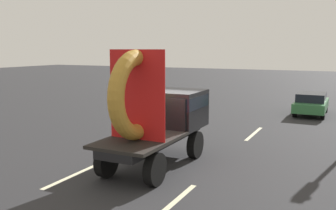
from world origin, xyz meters
name	(u,v)px	position (x,y,z in m)	size (l,w,h in m)	color
ground_plane	(160,161)	(0.00, 0.00, 0.00)	(120.00, 120.00, 0.00)	#28282B
flatbed_truck	(160,112)	(0.13, -0.19, 1.79)	(2.02, 4.99, 3.93)	black
distant_sedan	(311,103)	(3.86, 12.37, 0.71)	(1.75, 4.08, 1.33)	black
lane_dash_left_near	(74,175)	(-1.74, -2.52, 0.00)	(2.75, 0.16, 0.01)	beige
lane_dash_left_far	(182,126)	(-1.74, 5.79, 0.00)	(2.34, 0.16, 0.01)	beige
lane_dash_right_near	(177,199)	(2.00, -2.82, 0.00)	(2.30, 0.16, 0.01)	beige
lane_dash_right_far	(254,134)	(2.00, 5.74, 0.00)	(2.99, 0.16, 0.01)	beige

